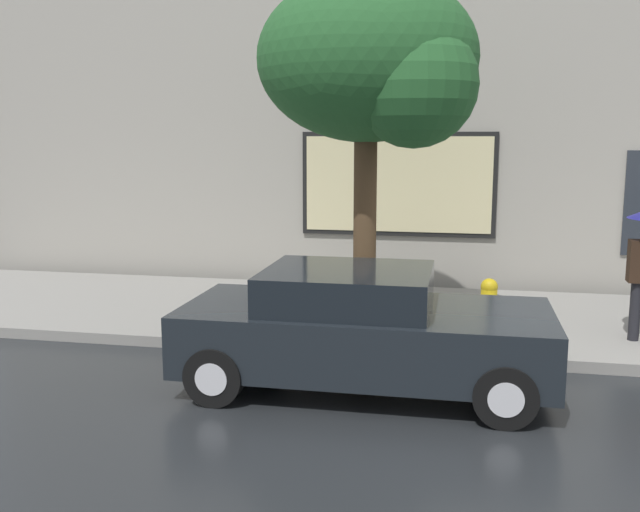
# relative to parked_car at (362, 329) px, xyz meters

# --- Properties ---
(ground_plane) EXTENTS (60.00, 60.00, 0.00)m
(ground_plane) POSITION_rel_parked_car_xyz_m (1.53, 0.01, -0.68)
(ground_plane) COLOR black
(sidewalk) EXTENTS (20.00, 4.00, 0.15)m
(sidewalk) POSITION_rel_parked_car_xyz_m (1.53, 3.01, -0.61)
(sidewalk) COLOR gray
(sidewalk) RESTS_ON ground
(building_facade) EXTENTS (20.00, 0.67, 7.00)m
(building_facade) POSITION_rel_parked_car_xyz_m (1.52, 5.50, 2.80)
(building_facade) COLOR #9E998E
(building_facade) RESTS_ON ground
(parked_car) EXTENTS (4.10, 1.91, 1.37)m
(parked_car) POSITION_rel_parked_car_xyz_m (0.00, 0.00, 0.00)
(parked_car) COLOR black
(parked_car) RESTS_ON ground
(fire_hydrant) EXTENTS (0.30, 0.44, 0.79)m
(fire_hydrant) POSITION_rel_parked_car_xyz_m (1.46, 1.98, -0.15)
(fire_hydrant) COLOR yellow
(fire_hydrant) RESTS_ON sidewalk
(street_tree) EXTENTS (2.92, 2.48, 4.79)m
(street_tree) POSITION_rel_parked_car_xyz_m (-0.10, 1.77, 3.05)
(street_tree) COLOR #4C3823
(street_tree) RESTS_ON sidewalk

